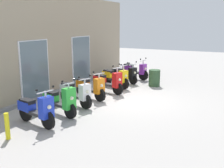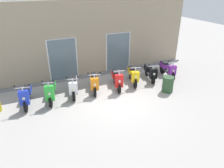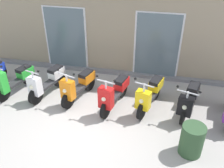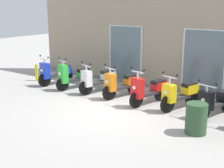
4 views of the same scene
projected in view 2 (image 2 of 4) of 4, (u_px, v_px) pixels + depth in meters
The scene contains 11 objects.
ground_plane at pixel (117, 102), 9.53m from camera, with size 40.00×40.00×0.00m, color #A8A39E.
storefront_facade at pixel (90, 41), 11.44m from camera, with size 11.94×0.50×4.10m.
scooter_blue at pixel (26, 95), 9.04m from camera, with size 0.68×1.57×1.21m.
scooter_green at pixel (51, 91), 9.40m from camera, with size 0.72×1.56×1.25m.
scooter_white at pixel (74, 86), 9.90m from camera, with size 0.76×1.60×1.18m.
scooter_orange at pixel (94, 82), 10.27m from camera, with size 0.80×1.57×1.20m.
scooter_red at pixel (117, 79), 10.54m from camera, with size 0.74×1.63×1.26m.
scooter_yellow at pixel (133, 75), 11.05m from camera, with size 0.79×1.59×1.21m.
scooter_black at pixel (150, 72), 11.49m from camera, with size 0.78×1.54×1.11m.
scooter_purple at pixel (167, 69), 11.75m from camera, with size 0.64×1.59×1.17m.
trash_bin at pixel (168, 84), 10.24m from camera, with size 0.53×0.53×0.78m, color #2D4C2D.
Camera 2 is at (-3.61, -7.38, 4.89)m, focal length 33.94 mm.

